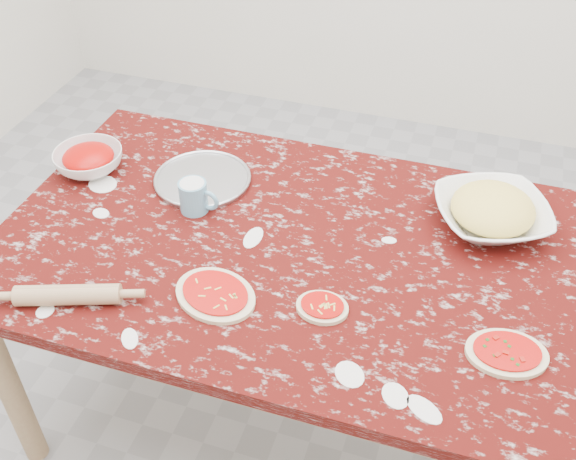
# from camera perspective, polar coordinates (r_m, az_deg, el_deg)

# --- Properties ---
(ground) EXTENTS (4.00, 4.00, 0.00)m
(ground) POSITION_cam_1_polar(r_m,az_deg,el_deg) (2.40, 0.00, -14.71)
(ground) COLOR gray
(worktable) EXTENTS (1.60, 1.00, 0.75)m
(worktable) POSITION_cam_1_polar(r_m,az_deg,el_deg) (1.89, 0.00, -3.07)
(worktable) COLOR #3B0907
(worktable) RESTS_ON ground
(pizza_tray) EXTENTS (0.38, 0.38, 0.01)m
(pizza_tray) POSITION_cam_1_polar(r_m,az_deg,el_deg) (2.07, -7.25, 4.24)
(pizza_tray) COLOR #B2B2B7
(pizza_tray) RESTS_ON worktable
(sauce_bowl) EXTENTS (0.27, 0.27, 0.07)m
(sauce_bowl) POSITION_cam_1_polar(r_m,az_deg,el_deg) (2.18, -16.52, 5.67)
(sauce_bowl) COLOR white
(sauce_bowl) RESTS_ON worktable
(cheese_bowl) EXTENTS (0.40, 0.40, 0.08)m
(cheese_bowl) POSITION_cam_1_polar(r_m,az_deg,el_deg) (1.96, 16.86, 1.25)
(cheese_bowl) COLOR white
(cheese_bowl) RESTS_ON worktable
(flour_mug) EXTENTS (0.12, 0.08, 0.09)m
(flour_mug) POSITION_cam_1_polar(r_m,az_deg,el_deg) (1.94, -7.93, 2.85)
(flour_mug) COLOR #639CB9
(flour_mug) RESTS_ON worktable
(pizza_left) EXTENTS (0.27, 0.24, 0.02)m
(pizza_left) POSITION_cam_1_polar(r_m,az_deg,el_deg) (1.70, -6.18, -5.47)
(pizza_left) COLOR beige
(pizza_left) RESTS_ON worktable
(pizza_mid) EXTENTS (0.13, 0.11, 0.02)m
(pizza_mid) POSITION_cam_1_polar(r_m,az_deg,el_deg) (1.66, 2.92, -6.55)
(pizza_mid) COLOR beige
(pizza_mid) RESTS_ON worktable
(pizza_right) EXTENTS (0.21, 0.18, 0.02)m
(pizza_right) POSITION_cam_1_polar(r_m,az_deg,el_deg) (1.64, 18.06, -9.89)
(pizza_right) COLOR beige
(pizza_right) RESTS_ON worktable
(rolling_pin) EXTENTS (0.26, 0.14, 0.05)m
(rolling_pin) POSITION_cam_1_polar(r_m,az_deg,el_deg) (1.75, -18.17, -5.25)
(rolling_pin) COLOR tan
(rolling_pin) RESTS_ON worktable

